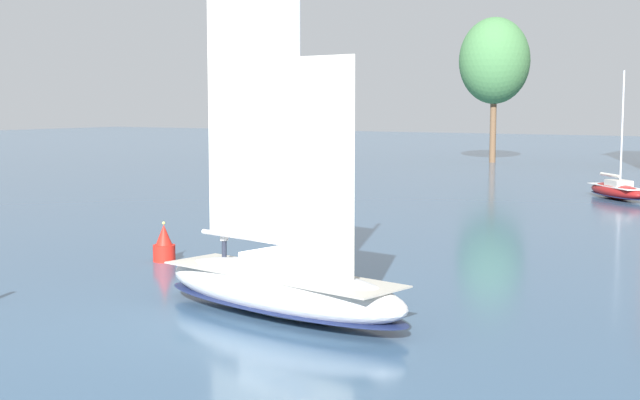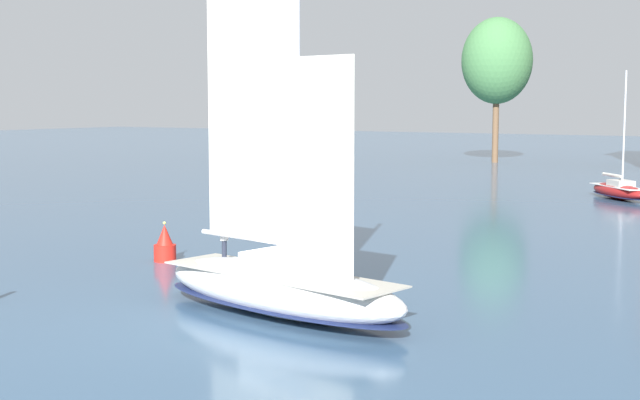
{
  "view_description": "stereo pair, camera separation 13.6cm",
  "coord_description": "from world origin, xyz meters",
  "px_view_note": "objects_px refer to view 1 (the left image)",
  "views": [
    {
      "loc": [
        18.52,
        -28.02,
        8.1
      ],
      "look_at": [
        0.0,
        3.0,
        4.16
      ],
      "focal_mm": 50.0,
      "sensor_mm": 36.0,
      "label": 1
    },
    {
      "loc": [
        18.64,
        -27.95,
        8.1
      ],
      "look_at": [
        0.0,
        3.0,
        4.16
      ],
      "focal_mm": 50.0,
      "sensor_mm": 36.0,
      "label": 2
    }
  ],
  "objects_px": {
    "sailboat_moored_near_marina": "(616,190)",
    "channel_buoy": "(164,246)",
    "sailboat_main": "(280,282)",
    "tree_shore_center": "(494,61)",
    "sailboat_moored_mid_channel": "(300,196)"
  },
  "relations": [
    {
      "from": "channel_buoy",
      "to": "sailboat_moored_mid_channel",
      "type": "bearing_deg",
      "value": 107.77
    },
    {
      "from": "tree_shore_center",
      "to": "sailboat_moored_mid_channel",
      "type": "height_order",
      "value": "tree_shore_center"
    },
    {
      "from": "sailboat_main",
      "to": "channel_buoy",
      "type": "bearing_deg",
      "value": 150.05
    },
    {
      "from": "tree_shore_center",
      "to": "sailboat_main",
      "type": "bearing_deg",
      "value": -75.07
    },
    {
      "from": "tree_shore_center",
      "to": "sailboat_moored_near_marina",
      "type": "height_order",
      "value": "tree_shore_center"
    },
    {
      "from": "sailboat_main",
      "to": "sailboat_moored_near_marina",
      "type": "bearing_deg",
      "value": 88.19
    },
    {
      "from": "tree_shore_center",
      "to": "sailboat_moored_mid_channel",
      "type": "distance_m",
      "value": 56.97
    },
    {
      "from": "tree_shore_center",
      "to": "sailboat_main",
      "type": "distance_m",
      "value": 92.62
    },
    {
      "from": "sailboat_moored_near_marina",
      "to": "channel_buoy",
      "type": "height_order",
      "value": "sailboat_moored_near_marina"
    },
    {
      "from": "sailboat_main",
      "to": "tree_shore_center",
      "type": "bearing_deg",
      "value": 104.93
    },
    {
      "from": "sailboat_main",
      "to": "sailboat_moored_near_marina",
      "type": "height_order",
      "value": "sailboat_main"
    },
    {
      "from": "tree_shore_center",
      "to": "sailboat_moored_near_marina",
      "type": "bearing_deg",
      "value": -57.25
    },
    {
      "from": "sailboat_main",
      "to": "channel_buoy",
      "type": "xyz_separation_m",
      "value": [
        -11.52,
        6.64,
        -0.45
      ]
    },
    {
      "from": "tree_shore_center",
      "to": "channel_buoy",
      "type": "relative_size",
      "value": 9.52
    },
    {
      "from": "sailboat_main",
      "to": "sailboat_moored_near_marina",
      "type": "distance_m",
      "value": 49.52
    }
  ]
}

